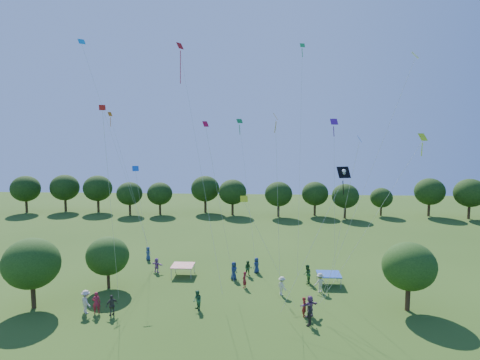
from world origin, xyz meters
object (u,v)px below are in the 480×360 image
Objects in this scene: near_tree_west at (31,264)px; pirate_kite at (342,176)px; near_tree_north at (108,256)px; near_tree_east at (409,266)px; tent_red_stripe at (183,266)px; red_high_kite at (187,91)px; tent_blue at (329,274)px.

near_tree_west is 0.56× the size of pirate_kite.
near_tree_east is at bearing -7.57° from near_tree_north.
near_tree_east is 0.54× the size of pirate_kite.
tent_red_stripe is 17.61m from red_high_kite.
tent_blue is 0.21× the size of pirate_kite.
near_tree_north is 21.06m from tent_blue.
near_tree_north is at bearing -173.64° from red_high_kite.
near_tree_west reaches higher than near_tree_east.
red_high_kite is at bearing -67.84° from tent_red_stripe.
near_tree_north is 0.86× the size of near_tree_east.
near_tree_west is 19.76m from red_high_kite.
tent_blue is (20.86, 2.07, -2.07)m from near_tree_north.
pirate_kite is at bearing -10.03° from near_tree_north.
tent_red_stripe is 14.63m from tent_blue.
red_high_kite is at bearing 25.20° from near_tree_west.
near_tree_north is 0.46× the size of pirate_kite.
tent_red_stripe is (6.34, 3.87, -2.07)m from near_tree_north.
tent_blue is 21.85m from red_high_kite.
near_tree_north is 26.72m from near_tree_east.
red_high_kite is (-13.28, 4.53, 7.15)m from pirate_kite.
tent_blue is at bearing 89.93° from pirate_kite.
near_tree_west is at bearing -177.51° from near_tree_east.
tent_blue is at bearing 5.66° from near_tree_north.
near_tree_north is at bearing 46.78° from near_tree_west.
near_tree_north is at bearing -148.57° from tent_red_stripe.
tent_red_stripe is at bearing 172.92° from tent_blue.
near_tree_east reaches higher than tent_blue.
pirate_kite reaches higher than tent_red_stripe.
near_tree_east is at bearing 1.72° from pirate_kite.
tent_red_stripe is 1.00× the size of tent_blue.
red_high_kite reaches higher than near_tree_west.
red_high_kite reaches higher than pirate_kite.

